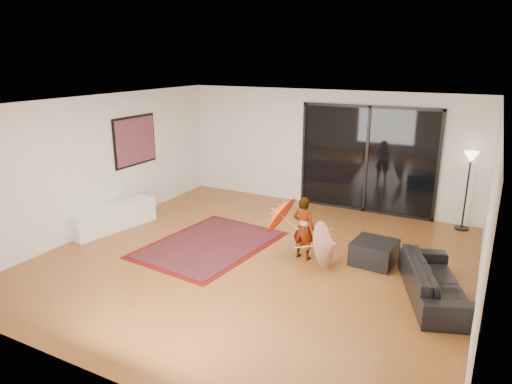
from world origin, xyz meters
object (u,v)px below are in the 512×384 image
Objects in this scene: sofa at (435,281)px; ottoman at (374,252)px; media_console at (114,217)px; child at (304,228)px.

sofa is 1.32m from ottoman.
child is at bearing 18.29° from media_console.
sofa is at bearing 12.15° from media_console.
sofa reaches higher than media_console.
ottoman is 1.27m from child.
media_console is 5.20m from ottoman.
sofa is 2.72× the size of ottoman.
sofa is at bearing -35.87° from ottoman.
child reaches higher than media_console.
media_console is 2.62× the size of ottoman.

